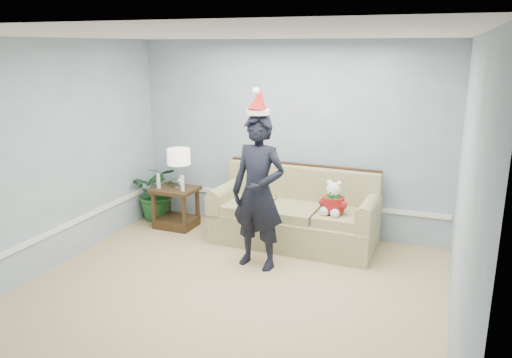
{
  "coord_description": "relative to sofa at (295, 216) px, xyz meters",
  "views": [
    {
      "loc": [
        2.06,
        -4.13,
        2.61
      ],
      "look_at": [
        -0.13,
        1.55,
        0.98
      ],
      "focal_mm": 35.0,
      "sensor_mm": 36.0,
      "label": 1
    }
  ],
  "objects": [
    {
      "name": "room_shell",
      "position": [
        -0.25,
        -2.05,
        0.99
      ],
      "size": [
        4.54,
        5.04,
        2.74
      ],
      "color": "tan",
      "rests_on": "ground"
    },
    {
      "name": "man",
      "position": [
        -0.2,
        -0.9,
        0.57
      ],
      "size": [
        0.74,
        0.54,
        1.86
      ],
      "primitive_type": "imported",
      "rotation": [
        0.0,
        0.0,
        -0.15
      ],
      "color": "black",
      "rests_on": "room_shell"
    },
    {
      "name": "candle_pair",
      "position": [
        -1.83,
        -0.17,
        0.34
      ],
      "size": [
        0.45,
        0.06,
        0.22
      ],
      "color": "silver",
      "rests_on": "side_table"
    },
    {
      "name": "wainscot_trim",
      "position": [
        -1.43,
        -0.87,
        0.09
      ],
      "size": [
        4.49,
        4.99,
        0.06
      ],
      "color": "white",
      "rests_on": "room_shell"
    },
    {
      "name": "table_lamp",
      "position": [
        -1.73,
        -0.07,
        0.69
      ],
      "size": [
        0.33,
        0.33,
        0.59
      ],
      "color": "silver",
      "rests_on": "side_table"
    },
    {
      "name": "side_table",
      "position": [
        -1.81,
        -0.07,
        -0.13
      ],
      "size": [
        0.63,
        0.54,
        0.6
      ],
      "rotation": [
        0.0,
        0.0,
        -0.03
      ],
      "color": "#3E2916",
      "rests_on": "room_shell"
    },
    {
      "name": "teddy_bear",
      "position": [
        0.56,
        -0.21,
        0.33
      ],
      "size": [
        0.31,
        0.33,
        0.45
      ],
      "rotation": [
        0.0,
        0.0,
        -0.15
      ],
      "color": "white",
      "rests_on": "sofa"
    },
    {
      "name": "houseplant",
      "position": [
        -2.24,
        0.14,
        0.08
      ],
      "size": [
        0.95,
        0.88,
        0.87
      ],
      "primitive_type": "imported",
      "rotation": [
        0.0,
        0.0,
        0.3
      ],
      "color": "#225F2A",
      "rests_on": "room_shell"
    },
    {
      "name": "santa_hat",
      "position": [
        -0.2,
        -0.89,
        1.63
      ],
      "size": [
        0.31,
        0.34,
        0.32
      ],
      "rotation": [
        0.0,
        0.0,
        -0.15
      ],
      "color": "white",
      "rests_on": "man"
    },
    {
      "name": "sofa",
      "position": [
        0.0,
        0.0,
        0.0
      ],
      "size": [
        2.2,
        1.0,
        1.02
      ],
      "rotation": [
        0.0,
        0.0,
        -0.03
      ],
      "color": "#5D6931",
      "rests_on": "room_shell"
    }
  ]
}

